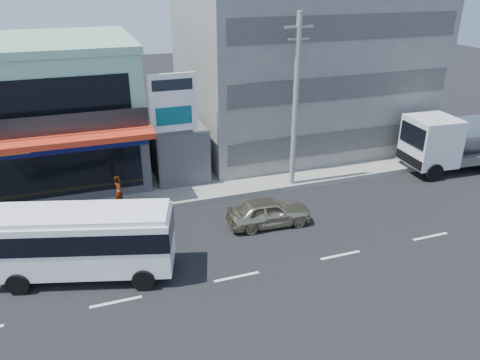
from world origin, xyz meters
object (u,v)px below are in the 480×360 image
Objects in this scene: sedan at (269,212)px; motorcycle_rider at (121,205)px; minibus at (84,238)px; shop_building at (33,116)px; concrete_building at (302,47)px; tanker_truck at (468,140)px; billboard at (173,109)px; satellite_dish at (177,123)px; utility_pole_near at (295,103)px.

motorcycle_rider is at bearing 69.75° from sedan.
minibus is 3.07× the size of motorcycle_rider.
shop_building is 8.83m from motorcycle_rider.
concrete_building is at bearing -28.75° from sedan.
tanker_truck is at bearing -15.94° from shop_building.
billboard is at bearing 171.76° from tanker_truck.
tanker_truck is (25.98, -7.42, -2.06)m from shop_building.
satellite_dish is 0.20× the size of minibus.
sedan is (-7.00, -11.28, -6.28)m from concrete_building.
satellite_dish is 2.31m from billboard.
shop_building is 1.24× the size of utility_pole_near.
shop_building is at bearing 154.94° from utility_pole_near.
sedan is (8.89, 1.50, -1.09)m from minibus.
satellite_dish reaches higher than tanker_truck.
sedan is 1.71× the size of motorcycle_rider.
utility_pole_near is at bearing 3.77° from motorcycle_rider.
satellite_dish is at bearing -20.21° from shop_building.
satellite_dish is at bearing 46.79° from motorcycle_rider.
satellite_dish is at bearing 74.48° from billboard.
tanker_truck is (11.98, -0.88, -3.21)m from utility_pole_near.
shop_building is 15.50m from utility_pole_near.
sedan is at bearing 9.59° from minibus.
concrete_building reaches higher than utility_pole_near.
minibus is (-5.89, -8.78, -1.76)m from satellite_dish.
motorcycle_rider is (-10.00, -0.66, -4.33)m from utility_pole_near.
sedan is 0.46× the size of tanker_truck.
minibus is (-5.39, -6.98, -3.11)m from billboard.
tanker_truck reaches higher than sedan.
sedan is (3.50, -5.48, -4.20)m from billboard.
minibus is 0.82× the size of tanker_truck.
utility_pole_near is (6.00, -3.60, 1.57)m from satellite_dish.
concrete_building is 21.04m from minibus.
billboard is at bearing 164.52° from utility_pole_near.
satellite_dish is at bearing -158.20° from concrete_building.
concrete_building is 14.68m from sedan.
concrete_building is 1.60× the size of utility_pole_near.
utility_pole_near is 1.31× the size of minibus.
utility_pole_near reaches higher than sedan.
minibus is at bearing -123.84° from satellite_dish.
utility_pole_near reaches higher than motorcycle_rider.
billboard is 7.74m from sedan.
tanker_truck reaches higher than motorcycle_rider.
billboard is 5.93m from motorcycle_rider.
tanker_truck is at bearing -13.98° from satellite_dish.
satellite_dish is 7.17m from utility_pole_near.
shop_building is 8.92m from billboard.
concrete_building reaches higher than motorcycle_rider.
sedan is at bearing -169.41° from tanker_truck.
utility_pole_near is 10.92m from motorcycle_rider.
sedan is (11.00, -10.22, -3.27)m from shop_building.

